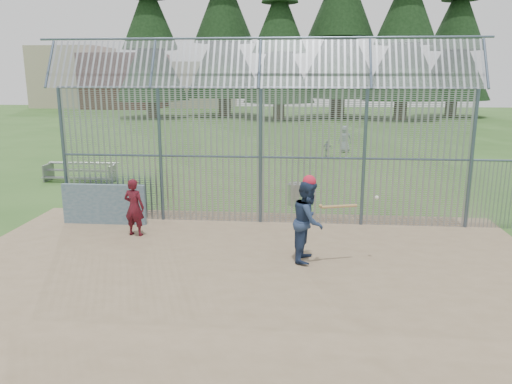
# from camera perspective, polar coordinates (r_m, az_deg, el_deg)

# --- Properties ---
(ground) EXTENTS (120.00, 120.00, 0.00)m
(ground) POSITION_cam_1_polar(r_m,az_deg,el_deg) (11.82, -0.86, -8.38)
(ground) COLOR #2D511E
(ground) RESTS_ON ground
(dirt_infield) EXTENTS (14.00, 10.00, 0.02)m
(dirt_infield) POSITION_cam_1_polar(r_m,az_deg,el_deg) (11.36, -1.12, -9.27)
(dirt_infield) COLOR #756047
(dirt_infield) RESTS_ON ground
(dugout_wall) EXTENTS (2.50, 0.12, 1.20)m
(dugout_wall) POSITION_cam_1_polar(r_m,az_deg,el_deg) (15.43, -16.97, -1.35)
(dugout_wall) COLOR #38566B
(dugout_wall) RESTS_ON dirt_infield
(batter) EXTENTS (0.88, 1.05, 1.94)m
(batter) POSITION_cam_1_polar(r_m,az_deg,el_deg) (11.86, 6.00, -3.31)
(batter) COLOR navy
(batter) RESTS_ON dirt_infield
(onlooker) EXTENTS (0.65, 0.49, 1.60)m
(onlooker) POSITION_cam_1_polar(r_m,az_deg,el_deg) (14.07, -13.75, -1.70)
(onlooker) COLOR maroon
(onlooker) RESTS_ON dirt_infield
(bg_kid_standing) EXTENTS (0.78, 0.54, 1.53)m
(bg_kid_standing) POSITION_cam_1_polar(r_m,az_deg,el_deg) (29.15, 10.14, 5.99)
(bg_kid_standing) COLOR gray
(bg_kid_standing) RESTS_ON ground
(bg_kid_seated) EXTENTS (0.56, 0.45, 0.89)m
(bg_kid_seated) POSITION_cam_1_polar(r_m,az_deg,el_deg) (27.40, 8.16, 4.94)
(bg_kid_seated) COLOR slate
(bg_kid_seated) RESTS_ON ground
(batting_gear) EXTENTS (1.77, 0.46, 0.74)m
(batting_gear) POSITION_cam_1_polar(r_m,az_deg,el_deg) (11.63, 6.65, 0.80)
(batting_gear) COLOR red
(batting_gear) RESTS_ON ground
(trash_can) EXTENTS (0.56, 0.56, 0.82)m
(trash_can) POSITION_cam_1_polar(r_m,az_deg,el_deg) (17.08, 4.54, -0.24)
(trash_can) COLOR #909398
(trash_can) RESTS_ON ground
(bleacher) EXTENTS (3.00, 0.95, 0.72)m
(bleacher) POSITION_cam_1_polar(r_m,az_deg,el_deg) (22.13, -19.43, 2.24)
(bleacher) COLOR gray
(bleacher) RESTS_ON ground
(backstop_fence) EXTENTS (20.09, 0.81, 5.30)m
(backstop_fence) POSITION_cam_1_polar(r_m,az_deg,el_deg) (14.51, 7.67, 5.23)
(backstop_fence) COLOR #47566B
(backstop_fence) RESTS_ON ground
(conifer_row) EXTENTS (38.48, 12.26, 20.20)m
(conifer_row) POSITION_cam_1_polar(r_m,az_deg,el_deg) (52.83, 6.25, 20.26)
(conifer_row) COLOR #332319
(conifer_row) RESTS_ON ground
(distant_buildings) EXTENTS (26.50, 10.50, 8.00)m
(distant_buildings) POSITION_cam_1_polar(r_m,az_deg,el_deg) (71.67, -15.15, 12.24)
(distant_buildings) COLOR brown
(distant_buildings) RESTS_ON ground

